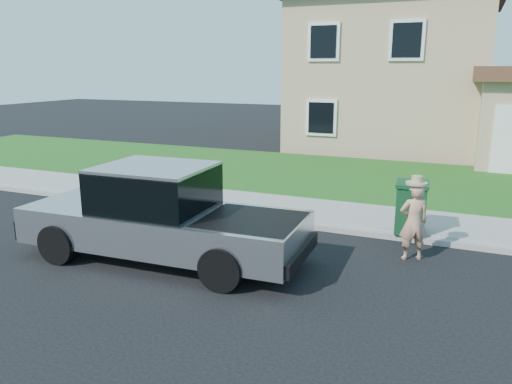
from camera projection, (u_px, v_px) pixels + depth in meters
ground at (249, 273)px, 8.99m from camera, size 80.00×80.00×0.00m
curb at (342, 230)px, 11.19m from camera, size 40.00×0.20×0.12m
sidewalk at (352, 216)px, 12.17m from camera, size 40.00×2.00×0.15m
lawn at (382, 180)px, 16.20m from camera, size 40.00×7.00×0.10m
house at (422, 78)px, 22.37m from camera, size 14.00×11.30×6.85m
pickup_truck at (162, 217)px, 9.44m from camera, size 5.64×2.19×1.83m
woman at (414, 220)px, 9.46m from camera, size 0.64×0.55×1.64m
trash_bin at (411, 207)px, 10.67m from camera, size 0.73×0.82×1.09m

